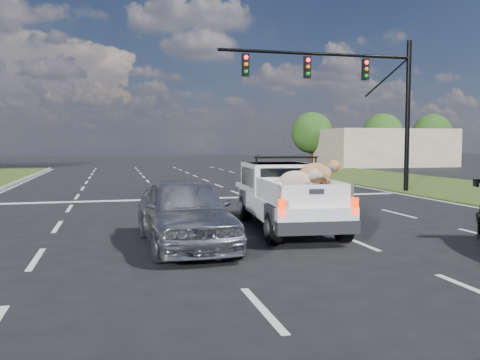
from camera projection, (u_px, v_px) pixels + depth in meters
name	position (u px, v px, depth m)	size (l,w,h in m)	color
ground	(286.00, 246.00, 11.35)	(160.00, 160.00, 0.00)	black
road_markings	(224.00, 209.00, 17.70)	(17.75, 60.00, 0.01)	silver
traffic_signal	(361.00, 89.00, 22.90)	(9.11, 0.31, 7.00)	black
building_right	(385.00, 148.00, 49.44)	(12.00, 7.00, 3.60)	beige
tree_far_d	(312.00, 133.00, 51.75)	(4.20, 4.20, 5.40)	#332114
tree_far_e	(382.00, 133.00, 53.68)	(4.20, 4.20, 5.40)	#332114
tree_far_f	(432.00, 133.00, 55.14)	(4.20, 4.20, 5.40)	#332114
pickup_truck	(287.00, 195.00, 13.66)	(2.30, 5.31, 1.94)	black
silver_sedan	(185.00, 212.00, 11.32)	(1.83, 4.55, 1.55)	#A6A8AD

